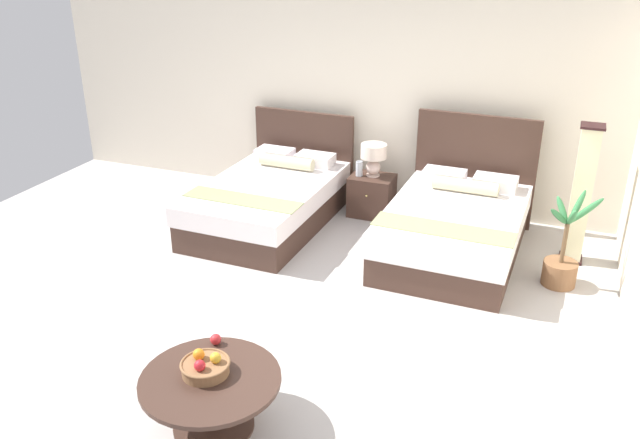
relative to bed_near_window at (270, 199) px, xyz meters
The scene contains 12 objects.
ground_plane 2.05m from the bed_near_window, 57.02° to the right, with size 9.31×9.42×0.02m, color #B6B0AC.
wall_back 1.95m from the bed_near_window, 47.71° to the left, with size 9.31×0.12×2.72m, color beige.
bed_near_window is the anchor object (origin of this frame).
bed_near_corner 2.21m from the bed_near_window, ahead, with size 1.44×2.11×1.32m.
nightstand 1.26m from the bed_near_window, 32.91° to the left, with size 0.52×0.44×0.50m.
table_lamp 1.35m from the bed_near_window, 33.67° to the left, with size 0.31×0.31×0.40m.
vase 1.15m from the bed_near_window, 35.58° to the left, with size 0.08×0.08×0.18m.
coffee_table 3.56m from the bed_near_window, 71.33° to the right, with size 0.99×0.99×0.43m.
fruit_bowl 3.52m from the bed_near_window, 71.98° to the right, with size 0.35×0.35×0.16m.
loose_apple 3.17m from the bed_near_window, 71.96° to the right, with size 0.08×0.08×0.08m.
floor_lamp_corner 3.46m from the bed_near_window, ahead, with size 0.24×0.24×1.49m.
potted_palm 3.34m from the bed_near_window, ahead, with size 0.50×0.49×0.99m.
Camera 1 is at (2.09, -4.84, 3.28)m, focal length 36.91 mm.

